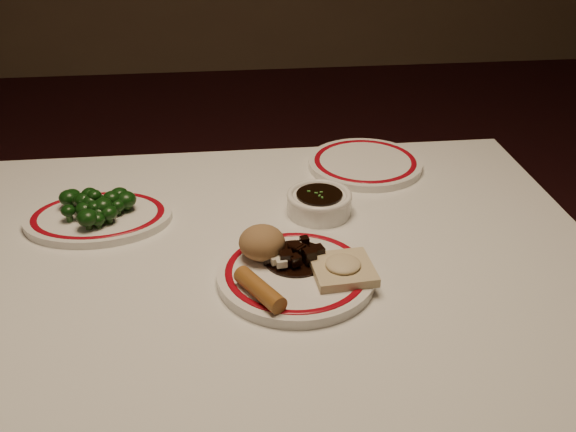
# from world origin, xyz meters

# --- Properties ---
(dining_table) EXTENTS (1.20, 0.90, 0.75)m
(dining_table) POSITION_xyz_m (0.00, 0.00, 0.66)
(dining_table) COLOR white
(dining_table) RESTS_ON ground
(main_plate) EXTENTS (0.34, 0.34, 0.02)m
(main_plate) POSITION_xyz_m (0.06, -0.07, 0.76)
(main_plate) COLOR white
(main_plate) RESTS_ON dining_table
(rice_mound) EXTENTS (0.08, 0.08, 0.06)m
(rice_mound) POSITION_xyz_m (0.00, -0.03, 0.80)
(rice_mound) COLOR #976F47
(rice_mound) RESTS_ON main_plate
(spring_roll) EXTENTS (0.08, 0.10, 0.03)m
(spring_roll) POSITION_xyz_m (-0.01, -0.14, 0.78)
(spring_roll) COLOR #985E25
(spring_roll) RESTS_ON main_plate
(fried_wonton) EXTENTS (0.10, 0.10, 0.03)m
(fried_wonton) POSITION_xyz_m (0.13, -0.09, 0.78)
(fried_wonton) COLOR beige
(fried_wonton) RESTS_ON main_plate
(stirfry_heap) EXTENTS (0.11, 0.11, 0.03)m
(stirfry_heap) POSITION_xyz_m (0.06, -0.04, 0.78)
(stirfry_heap) COLOR black
(stirfry_heap) RESTS_ON main_plate
(broccoli_plate) EXTENTS (0.27, 0.24, 0.02)m
(broccoli_plate) POSITION_xyz_m (-0.29, 0.15, 0.76)
(broccoli_plate) COLOR white
(broccoli_plate) RESTS_ON dining_table
(broccoli_pile) EXTENTS (0.15, 0.12, 0.05)m
(broccoli_pile) POSITION_xyz_m (-0.29, 0.15, 0.79)
(broccoli_pile) COLOR #23471C
(broccoli_pile) RESTS_ON broccoli_plate
(soy_bowl) EXTENTS (0.12, 0.12, 0.04)m
(soy_bowl) POSITION_xyz_m (0.13, 0.14, 0.77)
(soy_bowl) COLOR white
(soy_bowl) RESTS_ON dining_table
(sweet_sour_dish) EXTENTS (0.06, 0.06, 0.02)m
(sweet_sour_dish) POSITION_xyz_m (0.13, 0.19, 0.76)
(sweet_sour_dish) COLOR white
(sweet_sour_dish) RESTS_ON dining_table
(mustard_dish) EXTENTS (0.06, 0.06, 0.02)m
(mustard_dish) POSITION_xyz_m (0.13, 0.13, 0.76)
(mustard_dish) COLOR white
(mustard_dish) RESTS_ON dining_table
(far_plate) EXTENTS (0.31, 0.31, 0.02)m
(far_plate) POSITION_xyz_m (0.26, 0.33, 0.76)
(far_plate) COLOR white
(far_plate) RESTS_ON dining_table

